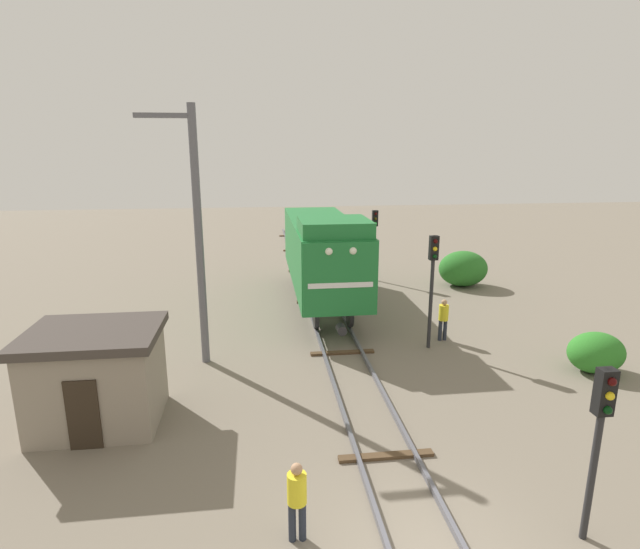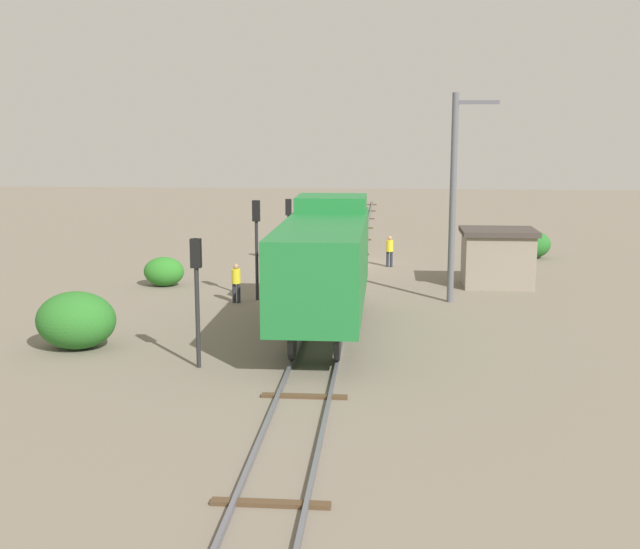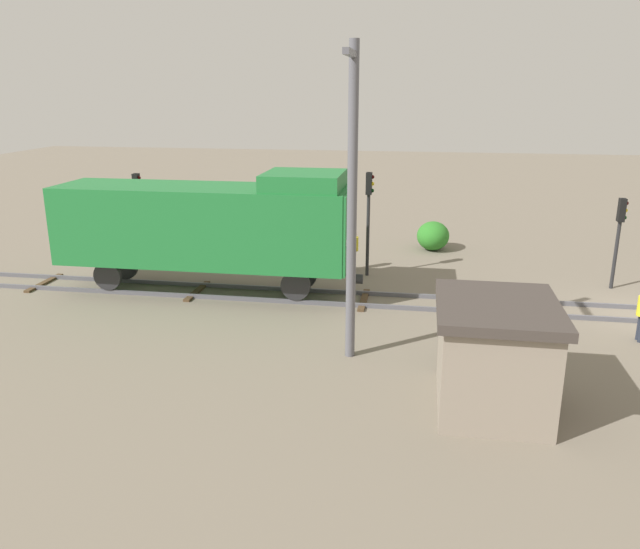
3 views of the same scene
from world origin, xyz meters
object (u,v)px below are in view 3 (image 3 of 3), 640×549
at_px(traffic_signal_mid, 369,205).
at_px(catenary_mast, 352,200).
at_px(worker_by_signal, 354,247).
at_px(relay_hut, 494,355).
at_px(traffic_signal_far, 138,202).
at_px(traffic_signal_near, 620,226).
at_px(locomotive, 209,223).

bearing_deg(traffic_signal_mid, catenary_mast, -178.25).
xyz_separation_m(worker_by_signal, catenary_mast, (-9.26, -0.93, 3.70)).
distance_m(traffic_signal_mid, worker_by_signal, 2.29).
distance_m(traffic_signal_mid, catenary_mast, 8.62).
bearing_deg(traffic_signal_mid, worker_by_signal, 40.07).
bearing_deg(relay_hut, traffic_signal_far, 52.27).
relative_size(traffic_signal_near, worker_by_signal, 2.12).
bearing_deg(catenary_mast, relay_hut, -122.47).
distance_m(locomotive, relay_hut, 12.44).
xyz_separation_m(locomotive, traffic_signal_mid, (3.40, -5.73, 0.26)).
height_order(traffic_signal_mid, worker_by_signal, traffic_signal_mid).
relative_size(locomotive, catenary_mast, 1.31).
height_order(catenary_mast, relay_hut, catenary_mast).
bearing_deg(locomotive, traffic_signal_mid, -59.30).
bearing_deg(traffic_signal_near, traffic_signal_far, 88.86).
xyz_separation_m(traffic_signal_near, relay_hut, (-10.70, 5.68, -1.14)).
distance_m(traffic_signal_near, traffic_signal_far, 20.03).
distance_m(traffic_signal_near, catenary_mast, 12.78).
bearing_deg(worker_by_signal, catenary_mast, 125.47).
xyz_separation_m(traffic_signal_mid, catenary_mast, (-8.46, -0.26, 1.66)).
distance_m(locomotive, traffic_signal_mid, 6.66).
xyz_separation_m(locomotive, relay_hut, (-7.50, -9.83, -1.38)).
xyz_separation_m(worker_by_signal, relay_hut, (-11.70, -4.77, 0.40)).
distance_m(locomotive, traffic_signal_near, 15.83).
bearing_deg(traffic_signal_far, catenary_mast, -129.49).
distance_m(locomotive, traffic_signal_far, 5.78).
bearing_deg(traffic_signal_mid, traffic_signal_far, 88.88).
relative_size(locomotive, traffic_signal_near, 3.21).
height_order(worker_by_signal, relay_hut, relay_hut).
height_order(locomotive, relay_hut, locomotive).
bearing_deg(worker_by_signal, traffic_signal_near, -155.74).
bearing_deg(traffic_signal_far, traffic_signal_mid, -91.12).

